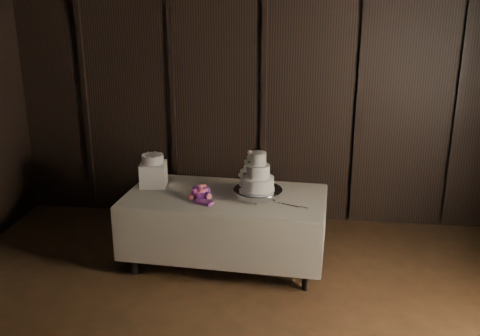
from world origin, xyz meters
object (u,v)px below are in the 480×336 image
Objects in this scene: cake_stand at (258,193)px; bouquet at (201,193)px; wedding_cake at (255,175)px; box_pedestal at (154,174)px; display_table at (225,227)px; small_cake at (153,159)px.

cake_stand is 0.56m from bouquet.
box_pedestal is at bearing 166.35° from wedding_cake.
box_pedestal reaches higher than display_table.
bouquet reaches higher than cake_stand.
cake_stand is at bearing 11.00° from bouquet.
wedding_cake reaches higher than bouquet.
bouquet is (-0.55, -0.11, 0.02)m from cake_stand.
wedding_cake is at bearing -5.73° from display_table.
bouquet is (-0.22, -0.14, 0.40)m from display_table.
cake_stand is at bearing 27.98° from wedding_cake.
cake_stand is 1.13m from box_pedestal.
wedding_cake is 1.68× the size of small_cake.
small_cake is (0.00, 0.00, 0.17)m from box_pedestal.
cake_stand is at bearing -2.30° from display_table.
display_table is 0.93m from box_pedestal.
display_table is 1.02m from small_cake.
display_table is at bearing 32.80° from bouquet.
small_cake reaches higher than box_pedestal.
box_pedestal is at bearing 169.18° from cake_stand.
box_pedestal reaches higher than cake_stand.
display_table is at bearing 168.97° from wedding_cake.
small_cake reaches higher than display_table.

